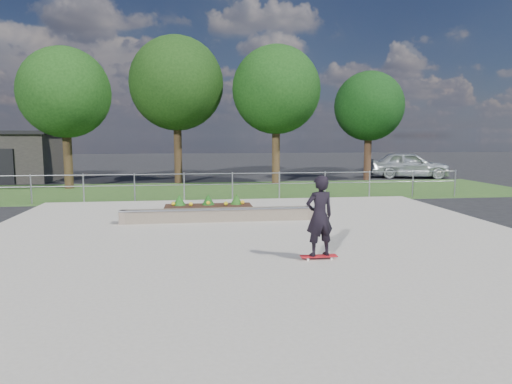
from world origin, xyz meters
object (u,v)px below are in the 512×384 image
Objects in this scene: skateboarder at (319,216)px; grind_ledge at (219,215)px; parked_car at (409,165)px; planter_bed at (208,207)px.

grind_ledge is at bearing 112.19° from skateboarder.
parked_car is (11.07, 18.53, -0.16)m from skateboarder.
parked_car is (13.00, 13.82, 0.59)m from grind_ledge.
planter_bed is at bearing 147.15° from parked_car.
parked_car is at bearing 46.77° from grind_ledge.
planter_bed is 0.60× the size of parked_car.
planter_bed reaches higher than grind_ledge.
grind_ledge is 1.70m from planter_bed.
parked_car reaches higher than grind_ledge.
grind_ledge is 18.98m from parked_car.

